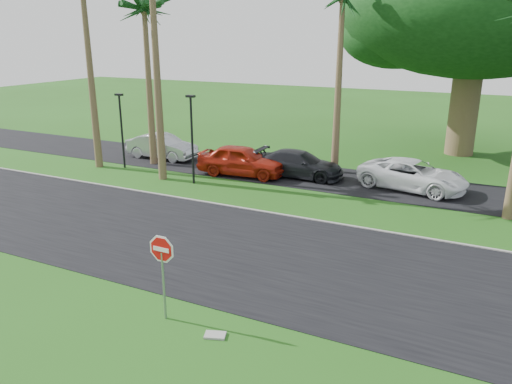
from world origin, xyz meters
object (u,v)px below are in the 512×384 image
Objects in this scene: stop_sign_near at (162,260)px; car_dark at (299,164)px; car_minivan at (413,175)px; car_silver at (162,147)px; car_red at (242,161)px.

stop_sign_near reaches higher than car_dark.
car_minivan reaches higher than car_dark.
car_silver is 0.94× the size of car_red.
car_minivan is at bearing -86.36° from car_red.
car_dark is (2.99, 1.09, -0.13)m from car_red.
car_minivan is at bearing 75.20° from stop_sign_near.
car_red is at bearing -100.69° from car_silver.
stop_sign_near reaches higher than car_minivan.
car_red is 9.12m from car_minivan.
car_dark is at bearing 97.32° from stop_sign_near.
car_red is 3.18m from car_dark.
car_dark is (-1.94, 15.13, -1.06)m from stop_sign_near.
stop_sign_near is at bearing -165.86° from car_red.
car_silver is 6.50m from car_red.
car_minivan is at bearing -87.83° from car_dark.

